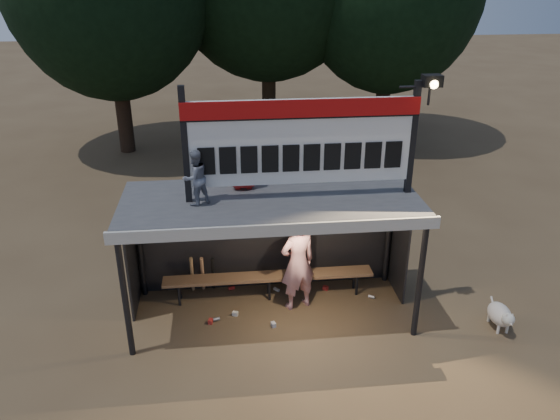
% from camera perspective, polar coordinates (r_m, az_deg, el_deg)
% --- Properties ---
extents(ground, '(80.00, 80.00, 0.00)m').
position_cam_1_polar(ground, '(10.27, -0.88, -10.68)').
color(ground, '#4E3B27').
rests_on(ground, ground).
extents(player, '(0.80, 0.66, 1.87)m').
position_cam_1_polar(player, '(9.95, 1.87, -5.53)').
color(player, white).
rests_on(player, ground).
extents(child_a, '(0.56, 0.54, 0.91)m').
position_cam_1_polar(child_a, '(8.82, -8.84, 3.35)').
color(child_a, slate).
rests_on(child_a, dugout_shelter).
extents(child_b, '(0.55, 0.38, 1.10)m').
position_cam_1_polar(child_b, '(9.35, -3.93, 5.44)').
color(child_b, '#B21D1B').
rests_on(child_b, dugout_shelter).
extents(dugout_shelter, '(5.10, 2.08, 2.32)m').
position_cam_1_polar(dugout_shelter, '(9.54, -1.09, -0.74)').
color(dugout_shelter, '#414144').
rests_on(dugout_shelter, ground).
extents(scoreboard_assembly, '(4.10, 0.27, 1.99)m').
position_cam_1_polar(scoreboard_assembly, '(8.84, 2.62, 7.43)').
color(scoreboard_assembly, black).
rests_on(scoreboard_assembly, dugout_shelter).
extents(bench, '(4.00, 0.35, 0.48)m').
position_cam_1_polar(bench, '(10.49, -1.18, -7.02)').
color(bench, brown).
rests_on(bench, ground).
extents(dog, '(0.36, 0.81, 0.49)m').
position_cam_1_polar(dog, '(10.47, 22.06, -10.14)').
color(dog, beige).
rests_on(dog, ground).
extents(bats, '(0.48, 0.33, 0.84)m').
position_cam_1_polar(bats, '(10.70, -8.09, -6.60)').
color(bats, '#A1784B').
rests_on(bats, ground).
extents(litter, '(3.20, 1.39, 0.08)m').
position_cam_1_polar(litter, '(10.41, -1.21, -9.86)').
color(litter, red).
rests_on(litter, ground).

